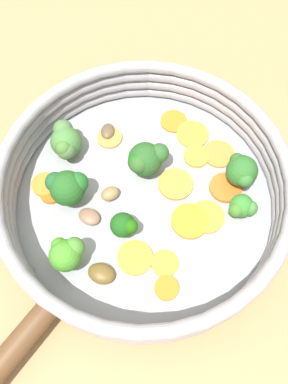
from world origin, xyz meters
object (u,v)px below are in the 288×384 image
Objects in this scene: carrot_slice_0 at (45,185)px; broccoli_floret_0 at (66,142)px; carrot_slice_9 at (226,188)px; mushroom_piece_2 at (108,131)px; carrot_slice_12 at (190,221)px; broccoli_floret_2 at (241,207)px; carrot_slice_3 at (135,258)px; mushroom_piece_1 at (101,274)px; carrot_slice_1 at (51,195)px; carrot_slice_8 at (176,184)px; broccoli_floret_4 at (68,187)px; carrot_slice_5 at (193,134)px; broccoli_floret_1 at (124,226)px; mushroom_piece_3 at (110,191)px; mushroom_piece_0 at (89,217)px; carrot_slice_11 at (174,121)px; carrot_slice_4 at (110,138)px; carrot_slice_10 at (219,154)px; broccoli_floret_5 at (147,160)px; skillet at (144,200)px; carrot_slice_6 at (165,263)px; carrot_slice_2 at (196,156)px; carrot_slice_7 at (207,217)px; broccoli_floret_3 at (241,171)px; broccoli_floret_6 at (67,253)px; carrot_slice_13 at (167,288)px.

broccoli_floret_0 is (-0.02, -0.05, 0.02)m from carrot_slice_0.
mushroom_piece_2 is at bearing -26.81° from carrot_slice_9.
carrot_slice_12 is 1.27× the size of broccoli_floret_2.
mushroom_piece_1 reaches higher than carrot_slice_3.
carrot_slice_3 is at bearing 145.23° from carrot_slice_1.
broccoli_floret_4 reaches higher than carrot_slice_8.
broccoli_floret_2 is (-0.08, 0.04, 0.02)m from carrot_slice_8.
carrot_slice_5 is 0.17m from broccoli_floret_1.
carrot_slice_9 is 1.74× the size of mushroom_piece_3.
carrot_slice_11 is at bearing -124.70° from mushroom_piece_0.
carrot_slice_10 is at bearing 172.29° from carrot_slice_4.
broccoli_floret_5 is at bearing -143.71° from mushroom_piece_3.
mushroom_piece_3 reaches higher than mushroom_piece_0.
mushroom_piece_1 is (-0.07, 0.10, 0.00)m from carrot_slice_1.
carrot_slice_6 is (-0.03, 0.08, 0.01)m from skillet.
carrot_slice_2 is 0.09m from carrot_slice_7.
broccoli_floret_2 is at bearing -168.49° from broccoli_floret_1.
carrot_slice_2 is 0.68× the size of broccoli_floret_3.
mushroom_piece_0 reaches higher than carrot_slice_3.
carrot_slice_2 is 0.16m from carrot_slice_3.
carrot_slice_12 is (-0.18, 0.04, -0.00)m from carrot_slice_0.
mushroom_piece_0 is (-0.04, 0.09, -0.02)m from broccoli_floret_0.
mushroom_piece_0 reaches higher than carrot_slice_4.
carrot_slice_6 is 0.75× the size of carrot_slice_7.
carrot_slice_5 is at bearing -128.60° from broccoli_floret_6.
carrot_slice_10 is 1.33× the size of mushroom_piece_1.
carrot_slice_13 is 0.14m from mushroom_piece_3.
broccoli_floret_4 reaches higher than carrot_slice_13.
carrot_slice_3 is (0.07, 0.14, -0.00)m from carrot_slice_2.
skillet is at bearing -75.27° from carrot_slice_13.
carrot_slice_10 is 0.85× the size of broccoli_floret_3.
mushroom_piece_2 reaches higher than carrot_slice_11.
broccoli_floret_1 is 0.74× the size of broccoli_floret_3.
broccoli_floret_6 is (0.15, 0.15, 0.03)m from carrot_slice_2.
carrot_slice_11 is (-0.04, -0.12, 0.01)m from skillet.
broccoli_floret_4 reaches higher than mushroom_piece_2.
broccoli_floret_6 is at bearing 51.40° from carrot_slice_5.
mushroom_piece_0 and mushroom_piece_2 have the same top height.
carrot_slice_12 is 1.93× the size of mushroom_piece_3.
broccoli_floret_1 is at bearing 102.64° from mushroom_piece_2.
carrot_slice_4 is 0.17m from carrot_slice_7.
carrot_slice_8 is at bearing -125.41° from mushroom_piece_1.
carrot_slice_9 is (-0.04, 0.05, 0.00)m from carrot_slice_2.
broccoli_floret_3 reaches higher than mushroom_piece_1.
carrot_slice_12 is at bearing -158.80° from broccoli_floret_6.
broccoli_floret_5 is (0.06, 0.06, 0.03)m from carrot_slice_5.
broccoli_floret_4 is (0.16, 0.06, 0.03)m from carrot_slice_2.
mushroom_piece_2 is (0.11, -0.13, 0.00)m from carrot_slice_12.
mushroom_piece_2 is at bearing -71.07° from carrot_slice_4.
broccoli_floret_3 reaches higher than carrot_slice_2.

